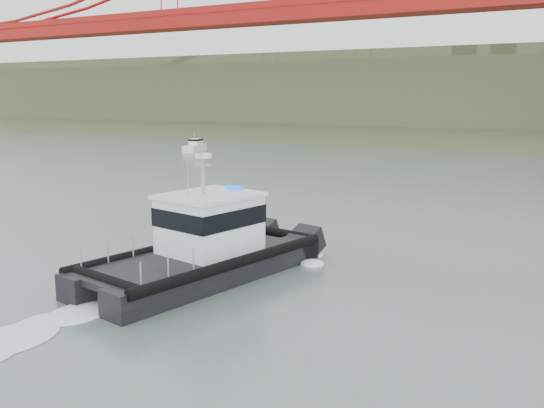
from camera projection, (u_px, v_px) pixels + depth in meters
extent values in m
plane|color=slate|center=(169.00, 277.00, 28.76)|extent=(400.00, 400.00, 0.00)
cube|color=#354326|center=(501.00, 143.00, 107.41)|extent=(500.00, 44.72, 16.25)
cube|color=#354326|center=(525.00, 106.00, 130.27)|extent=(500.00, 70.00, 18.00)
cube|color=#354326|center=(540.00, 84.00, 150.75)|extent=(500.00, 60.00, 16.00)
cube|color=maroon|center=(491.00, 1.00, 88.95)|extent=(260.00, 6.00, 2.20)
cube|color=black|center=(180.00, 262.00, 29.63)|extent=(3.72, 12.58, 1.37)
cube|color=black|center=(225.00, 274.00, 27.68)|extent=(3.72, 12.58, 1.37)
cube|color=black|center=(193.00, 259.00, 28.13)|extent=(6.44, 11.46, 0.28)
cube|color=white|center=(210.00, 225.00, 28.73)|extent=(4.10, 4.65, 2.62)
cube|color=black|center=(210.00, 215.00, 28.64)|extent=(4.18, 4.73, 0.85)
cube|color=white|center=(209.00, 195.00, 28.48)|extent=(4.37, 4.91, 0.18)
cylinder|color=#9C9EA5|center=(204.00, 177.00, 28.05)|extent=(0.18, 0.18, 2.05)
cylinder|color=white|center=(203.00, 156.00, 27.88)|extent=(0.80, 0.80, 0.20)
cube|color=white|center=(195.00, 148.00, 91.96)|extent=(3.08, 5.74, 1.09)
cube|color=white|center=(196.00, 142.00, 92.22)|extent=(1.94, 2.47, 1.09)
cube|color=black|center=(196.00, 140.00, 92.16)|extent=(1.99, 2.53, 0.32)
cylinder|color=#9C9EA5|center=(194.00, 136.00, 91.61)|extent=(0.07, 0.07, 1.09)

